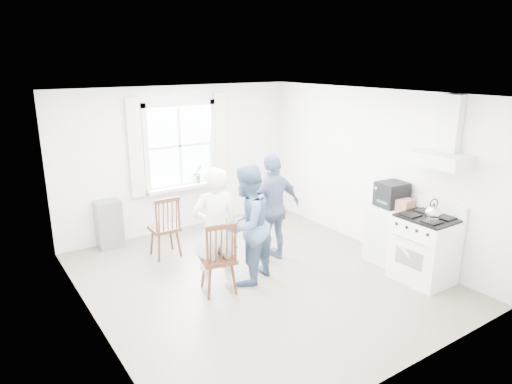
% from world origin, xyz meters
% --- Properties ---
extents(room_shell, '(4.62, 5.12, 2.64)m').
position_xyz_m(room_shell, '(0.00, 0.00, 1.30)').
color(room_shell, gray).
rests_on(room_shell, ground).
extents(window_assembly, '(1.88, 0.24, 1.70)m').
position_xyz_m(window_assembly, '(0.00, 2.45, 1.46)').
color(window_assembly, white).
rests_on(window_assembly, room_shell).
extents(range_hood, '(0.45, 0.76, 0.94)m').
position_xyz_m(range_hood, '(2.07, -1.35, 1.90)').
color(range_hood, silver).
rests_on(range_hood, room_shell).
extents(shelf_unit, '(0.40, 0.30, 0.80)m').
position_xyz_m(shelf_unit, '(-1.40, 2.33, 0.40)').
color(shelf_unit, gray).
rests_on(shelf_unit, ground).
extents(gas_stove, '(0.68, 0.76, 1.12)m').
position_xyz_m(gas_stove, '(1.91, -1.35, 0.48)').
color(gas_stove, white).
rests_on(gas_stove, ground).
extents(kettle, '(0.22, 0.22, 0.31)m').
position_xyz_m(kettle, '(1.84, -1.46, 1.05)').
color(kettle, silver).
rests_on(kettle, gas_stove).
extents(low_cabinet, '(0.50, 0.55, 0.90)m').
position_xyz_m(low_cabinet, '(1.98, -0.65, 0.45)').
color(low_cabinet, silver).
rests_on(low_cabinet, ground).
extents(stereo_stack, '(0.44, 0.40, 0.37)m').
position_xyz_m(stereo_stack, '(1.99, -0.64, 1.08)').
color(stereo_stack, black).
rests_on(stereo_stack, low_cabinet).
extents(cardboard_box, '(0.28, 0.22, 0.16)m').
position_xyz_m(cardboard_box, '(2.01, -0.89, 0.98)').
color(cardboard_box, '#A87251').
rests_on(cardboard_box, low_cabinet).
extents(windsor_chair_a, '(0.44, 0.43, 1.01)m').
position_xyz_m(windsor_chair_a, '(-0.78, 1.38, 0.62)').
color(windsor_chair_a, '#3F2114').
rests_on(windsor_chair_a, ground).
extents(windsor_chair_b, '(0.52, 0.51, 1.03)m').
position_xyz_m(windsor_chair_b, '(-0.68, -0.13, 0.63)').
color(windsor_chair_b, '#3F2114').
rests_on(windsor_chair_b, ground).
extents(person_left, '(0.76, 0.76, 1.71)m').
position_xyz_m(person_left, '(-0.64, 0.07, 0.85)').
color(person_left, white).
rests_on(person_left, ground).
extents(person_mid, '(1.08, 1.08, 1.68)m').
position_xyz_m(person_mid, '(-0.17, 0.02, 0.84)').
color(person_mid, '#4A658A').
rests_on(person_mid, ground).
extents(person_right, '(1.00, 1.00, 1.68)m').
position_xyz_m(person_right, '(0.56, 0.42, 0.84)').
color(person_right, navy).
rests_on(person_right, ground).
extents(potted_plant, '(0.21, 0.21, 0.36)m').
position_xyz_m(potted_plant, '(0.28, 2.36, 1.03)').
color(potted_plant, '#327232').
rests_on(potted_plant, window_assembly).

